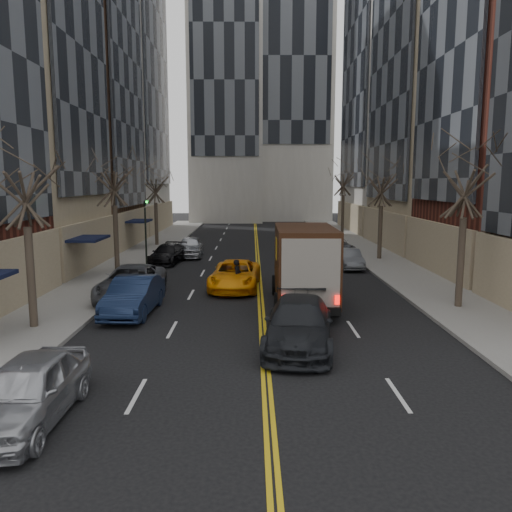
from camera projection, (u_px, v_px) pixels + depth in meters
The scene contains 25 objects.
ground at pixel (270, 432), 11.35m from camera, with size 160.00×160.00×0.00m, color black.
sidewalk_left at pixel (140, 256), 37.97m from camera, with size 4.00×66.00×0.15m, color slate.
sidewalk_right at pixel (375, 255), 38.11m from camera, with size 4.00×66.00×0.15m, color slate.
streetwall_left at pixel (52, 55), 39.48m from camera, with size 14.00×49.50×36.00m.
streetwall_right at pixel (455, 66), 41.09m from camera, with size 12.26×49.00×34.00m.
tower_far_a at pixel (226, 2), 68.20m from camera, with size 10.00×10.00×60.00m, color #B7B2A8.
tree_lf_near at pixel (23, 165), 18.27m from camera, with size 3.20×3.20×8.41m.
tree_lf_mid at pixel (113, 166), 30.09m from camera, with size 3.20×3.20×8.91m.
tree_lf_far at pixel (155, 177), 43.03m from camera, with size 3.20×3.20×8.12m.
tree_rt_near at pixel (467, 163), 21.34m from camera, with size 3.20×3.20×8.71m.
tree_rt_mid at pixel (382, 174), 35.23m from camera, with size 3.20×3.20×8.32m.
tree_rt_far at pixel (344, 171), 49.98m from camera, with size 3.20×3.20×9.11m.
traffic_signal at pixel (146, 225), 32.63m from camera, with size 0.29×0.26×4.70m.
ups_truck at pixel (304, 266), 22.68m from camera, with size 2.86×6.76×3.67m.
observer_sedan at pixel (299, 324), 17.15m from camera, with size 2.97×5.83×1.62m.
taxi at pixel (235, 275), 26.43m from camera, with size 2.46×5.34×1.48m, color #FF9D0A.
pedestrian at pixel (238, 276), 25.45m from camera, with size 0.63×0.41×1.72m, color black.
parked_lf_a at pixel (28, 391), 11.72m from camera, with size 1.85×4.59×1.56m, color #B4B6BC.
parked_lf_b at pixel (134, 296), 21.39m from camera, with size 1.69×4.85×1.60m, color #121E3B.
parked_lf_c at pixel (131, 283), 24.06m from camera, with size 2.68×5.80×1.61m, color #4E5056.
parked_lf_d at pixel (168, 254), 34.70m from camera, with size 1.86×4.58×1.33m, color black.
parked_lf_e at pixel (190, 247), 37.76m from camera, with size 1.82×4.53×1.54m, color #B0B4B9.
parked_rt_a at pixel (349, 259), 32.69m from camera, with size 1.35×3.87×1.28m, color #505459.
parked_rt_b at pixel (334, 246), 38.14m from camera, with size 2.47×5.36×1.49m, color #9D9FA4.
parked_rt_c at pixel (312, 236), 45.42m from camera, with size 1.98×4.87×1.41m, color black.
Camera 1 is at (-0.40, -10.63, 5.65)m, focal length 35.00 mm.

